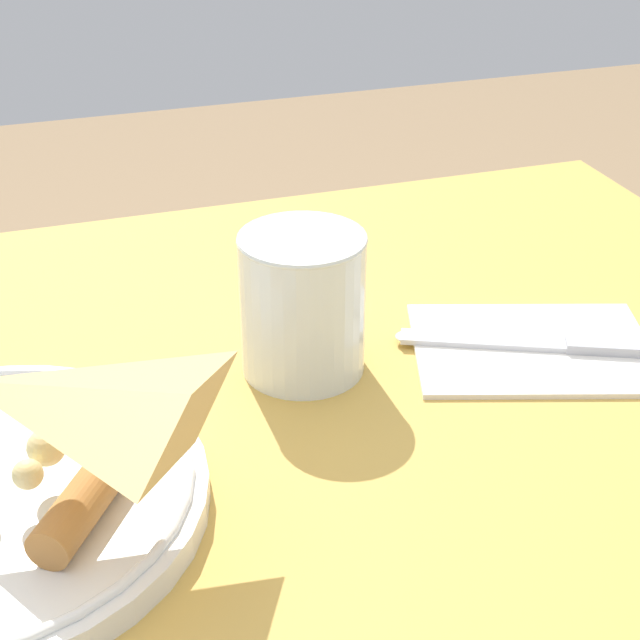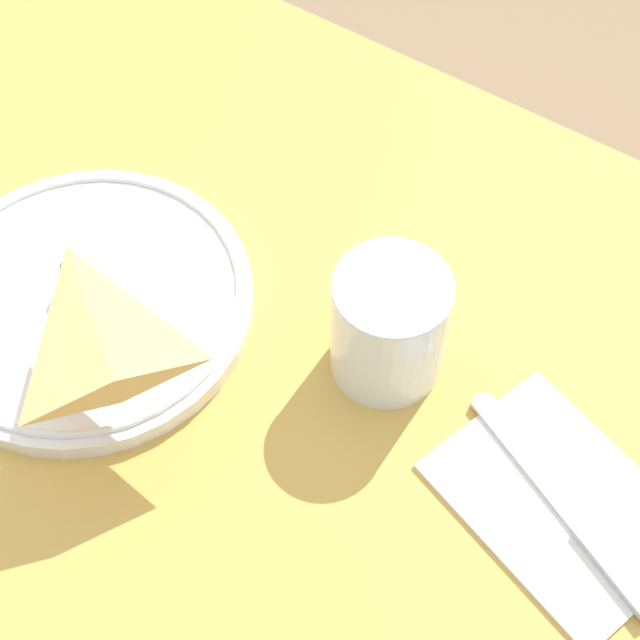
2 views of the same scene
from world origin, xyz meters
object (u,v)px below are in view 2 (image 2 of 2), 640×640
Objects in this scene: dining_table at (248,451)px; milk_glass at (389,329)px; plate_pizza at (87,302)px; napkin_folded at (560,502)px; butter_knife at (571,511)px.

milk_glass is (-0.08, -0.08, 0.17)m from dining_table.
plate_pizza reaches higher than napkin_folded.
napkin_folded is at bearing -169.32° from dining_table.
dining_table is 4.87× the size of napkin_folded.
napkin_folded is 1.09× the size of butter_knife.
butter_knife is (-0.39, -0.06, -0.01)m from plate_pizza.
milk_glass is 0.50× the size of napkin_folded.
butter_knife is at bearing 155.66° from napkin_folded.
dining_table is 0.20m from milk_glass.
plate_pizza is at bearing 32.68° from butter_knife.
plate_pizza is 0.39m from butter_knife.
butter_knife reaches higher than napkin_folded.
plate_pizza is at bearing 22.77° from milk_glass.
napkin_folded is (-0.38, -0.06, -0.01)m from plate_pizza.
plate_pizza is 0.24m from milk_glass.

